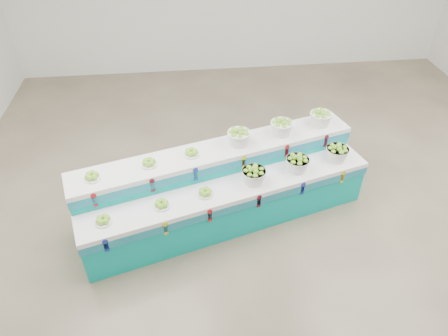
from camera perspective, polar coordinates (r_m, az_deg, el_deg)
The scene contains 14 objects.
ground at distance 6.31m, azimuth 7.53°, elevation -5.49°, with size 10.00×10.00×0.00m, color brown.
display_stand at distance 5.82m, azimuth -0.00°, elevation -2.78°, with size 4.12×1.06×1.02m, color #07A69F, non-canonical shape.
plate_lower_left at distance 5.21m, azimuth -16.46°, elevation -6.89°, with size 0.21×0.21×0.10m, color white.
plate_lower_mid at distance 5.26m, azimuth -8.67°, elevation -4.93°, with size 0.21×0.21×0.10m, color white.
plate_lower_right at distance 5.37m, azimuth -2.63°, elevation -3.34°, with size 0.21×0.21×0.10m, color white.
basket_lower_left at distance 5.54m, azimuth 4.16°, elevation -0.95°, with size 0.33×0.33×0.24m, color silver, non-canonical shape.
basket_lower_mid at distance 5.82m, azimuth 10.16°, elevation 0.67°, with size 0.33×0.33×0.24m, color silver, non-canonical shape.
basket_lower_right at distance 6.15m, azimuth 15.42°, elevation 2.09°, with size 0.33×0.33×0.24m, color silver, non-canonical shape.
plate_upper_left at distance 5.41m, azimuth -17.88°, elevation -1.04°, with size 0.21×0.21×0.10m, color white.
plate_upper_mid at distance 5.46m, azimuth -10.39°, elevation 0.79°, with size 0.21×0.21×0.10m, color white.
plate_upper_right at distance 5.56m, azimuth -4.55°, elevation 2.21°, with size 0.21×0.21×0.10m, color white.
basket_upper_left at distance 5.73m, azimuth 2.08°, elevation 4.36°, with size 0.33×0.33×0.24m, color silver, non-canonical shape.
basket_upper_mid at distance 6.00m, azimuth 8.01°, elevation 5.70°, with size 0.33×0.33×0.24m, color silver, non-canonical shape.
basket_upper_right at distance 6.32m, azimuth 13.27°, elevation 6.82°, with size 0.33×0.33×0.24m, color silver, non-canonical shape.
Camera 1 is at (-1.33, -4.39, 4.34)m, focal length 32.91 mm.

